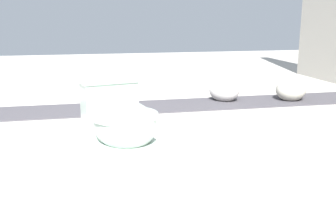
{
  "coord_description": "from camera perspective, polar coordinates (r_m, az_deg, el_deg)",
  "views": [
    {
      "loc": [
        2.54,
        -0.26,
        0.88
      ],
      "look_at": [
        0.23,
        0.25,
        0.3
      ],
      "focal_mm": 42.0,
      "sensor_mm": 36.0,
      "label": 1
    }
  ],
  "objects": [
    {
      "name": "boulder_far",
      "position": [
        4.35,
        17.39,
        3.05
      ],
      "size": [
        0.36,
        0.37,
        0.23
      ],
      "primitive_type": "ellipsoid",
      "rotation": [
        0.0,
        0.0,
        1.77
      ],
      "color": "#ADA899",
      "rests_on": "ground"
    },
    {
      "name": "gravel_strip",
      "position": [
        3.9,
        -0.84,
        0.85
      ],
      "size": [
        0.56,
        8.0,
        0.01
      ],
      "primitive_type": "cube",
      "color": "#423F44",
      "rests_on": "ground"
    },
    {
      "name": "toilet",
      "position": [
        2.4,
        -6.97,
        -2.22
      ],
      "size": [
        0.7,
        0.5,
        0.52
      ],
      "rotation": [
        0.0,
        0.0,
        0.22
      ],
      "color": "#B2C6B7",
      "rests_on": "ground"
    },
    {
      "name": "ground_plane",
      "position": [
        2.7,
        -6.19,
        -5.32
      ],
      "size": [
        14.0,
        14.0,
        0.0
      ],
      "primitive_type": "plane",
      "color": "#B7B2A8"
    },
    {
      "name": "boulder_near",
      "position": [
        4.18,
        8.14,
        3.0
      ],
      "size": [
        0.42,
        0.41,
        0.22
      ],
      "primitive_type": "ellipsoid",
      "rotation": [
        0.0,
        0.0,
        0.69
      ],
      "color": "#B7B2AD",
      "rests_on": "ground"
    }
  ]
}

